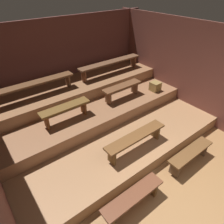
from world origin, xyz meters
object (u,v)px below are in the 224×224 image
bench_floor_right (190,154)px  bench_upper_right (110,63)px  bench_middle_left (65,110)px  bench_lower_center (136,138)px  bench_upper_left (32,85)px  bench_floor_left (133,198)px  bench_middle_right (122,88)px  wooden_crate_middle (155,86)px

bench_floor_right → bench_upper_right: (0.37, 3.33, 0.96)m
bench_middle_left → bench_upper_right: (2.08, 0.99, 0.33)m
bench_lower_center → bench_upper_left: bearing=116.0°
bench_upper_right → bench_upper_left: bearing=180.0°
bench_lower_center → bench_floor_left: bearing=-134.7°
bench_floor_left → bench_middle_left: size_ratio=1.03×
bench_floor_left → bench_middle_left: (-0.02, 2.33, 0.62)m
bench_upper_right → bench_floor_left: bearing=-121.8°
bench_upper_left → bench_floor_left: bearing=-83.6°
bench_middle_left → bench_middle_right: 1.72m
bench_middle_left → wooden_crate_middle: bearing=-5.5°
bench_floor_left → bench_upper_left: size_ratio=0.57×
bench_upper_left → bench_upper_right: bearing=0.0°
bench_middle_right → wooden_crate_middle: bearing=-14.1°
bench_floor_left → wooden_crate_middle: bearing=36.6°
bench_floor_right → bench_middle_right: bench_middle_right is taller
bench_floor_right → bench_upper_left: bench_upper_left is taller
bench_upper_right → bench_floor_right: bearing=-96.4°
bench_middle_right → wooden_crate_middle: bench_middle_right is taller
bench_middle_left → bench_upper_left: 1.11m
bench_lower_center → bench_middle_right: (0.87, 1.49, 0.30)m
bench_floor_left → wooden_crate_middle: (2.78, 2.06, 0.46)m
bench_upper_right → wooden_crate_middle: bench_upper_right is taller
bench_floor_left → wooden_crate_middle: 3.49m
bench_upper_left → wooden_crate_middle: bench_upper_left is taller
bench_floor_left → bench_lower_center: bearing=45.3°
bench_lower_center → bench_middle_left: 1.74m
bench_floor_left → bench_upper_right: 4.03m
bench_middle_left → bench_middle_right: same height
bench_floor_left → bench_upper_right: size_ratio=0.57×
bench_floor_left → bench_middle_right: bench_middle_right is taller
bench_lower_center → wooden_crate_middle: bearing=32.1°
bench_upper_left → bench_upper_right: (2.43, 0.00, 0.00)m
bench_floor_left → bench_middle_right: (1.70, 2.33, 0.62)m
bench_middle_right → bench_upper_left: bench_upper_left is taller
bench_floor_left → bench_middle_right: size_ratio=1.03×
wooden_crate_middle → bench_floor_right: bearing=-117.9°
bench_lower_center → bench_upper_left: size_ratio=0.70×
bench_floor_left → bench_lower_center: (0.83, 0.84, 0.32)m
bench_middle_left → bench_upper_right: 2.33m
bench_floor_right → wooden_crate_middle: 2.38m
bench_middle_left → bench_lower_center: bearing=-60.2°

